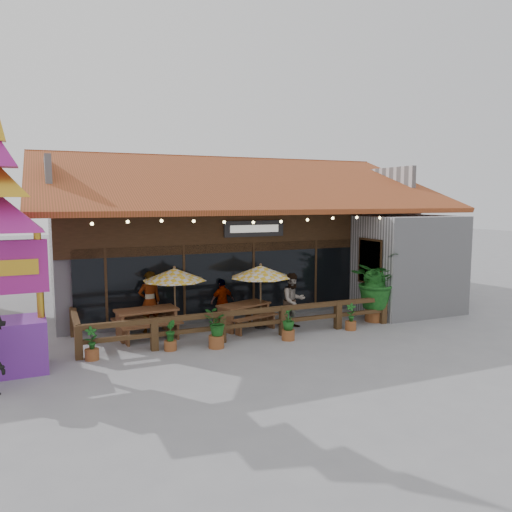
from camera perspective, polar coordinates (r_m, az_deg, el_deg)
name	(u,v)px	position (r m, az deg, el deg)	size (l,w,h in m)	color
ground	(290,330)	(16.39, 3.88, -8.40)	(100.00, 100.00, 0.00)	gray
restaurant_building	(228,245)	(22.11, -3.27, 1.29)	(15.50, 14.73, 6.09)	#B3B3B8
patio_railing	(227,319)	(15.14, -3.32, -7.25)	(10.00, 2.60, 0.92)	#49311A
umbrella_left	(174,275)	(15.76, -9.30, -2.13)	(2.57, 2.57, 2.14)	brown
umbrella_right	(261,272)	(16.21, 0.53, -1.81)	(2.03, 2.03, 2.14)	brown
picnic_table_left	(146,318)	(15.73, -12.41, -6.94)	(1.97, 1.74, 0.88)	brown
picnic_table_right	(244,312)	(16.41, -1.41, -6.37)	(2.08, 1.93, 0.82)	brown
thai_sign_tower	(2,221)	(13.28, -27.06, 3.61)	(2.67, 2.67, 7.01)	#6E2A9A
tropical_plant	(375,282)	(17.67, 13.47, -2.89)	(2.30, 2.25, 2.42)	brown
diner_a	(150,302)	(16.22, -12.06, -5.12)	(0.72, 0.47, 1.96)	#372111
diner_b	(293,301)	(16.44, 4.27, -5.11)	(0.88, 0.69, 1.81)	#372111
diner_c	(222,301)	(17.08, -3.86, -5.17)	(0.89, 0.37, 1.52)	#372111
planter_a	(92,346)	(14.00, -18.27, -9.73)	(0.37, 0.37, 0.90)	brown
planter_b	(170,337)	(14.31, -9.77, -9.09)	(0.35, 0.35, 0.86)	brown
planter_c	(216,327)	(14.33, -4.57, -8.07)	(0.73, 0.65, 1.09)	brown
planter_d	(288,325)	(15.12, 3.71, -7.87)	(0.50, 0.50, 0.96)	brown
planter_e	(351,319)	(16.53, 10.78, -7.06)	(0.37, 0.37, 0.88)	brown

